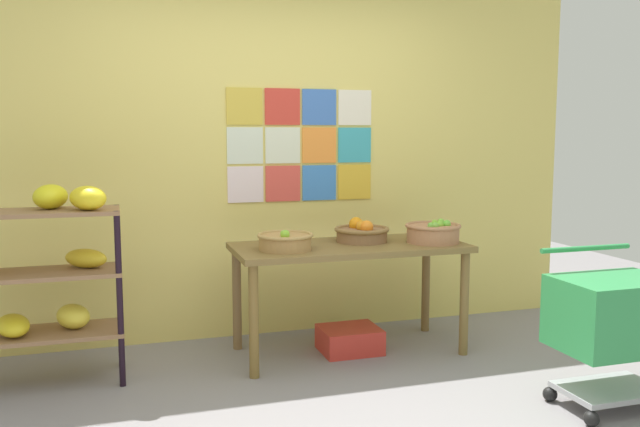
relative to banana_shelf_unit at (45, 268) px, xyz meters
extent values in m
plane|color=gray|center=(1.47, -1.08, -0.70)|extent=(9.35, 9.35, 0.00)
cube|color=#E4CE67|center=(1.47, 0.63, 0.67)|extent=(4.88, 0.06, 2.73)
cube|color=gold|center=(1.30, 0.59, 0.97)|extent=(0.26, 0.01, 0.26)
cube|color=red|center=(1.58, 0.59, 0.97)|extent=(0.26, 0.01, 0.26)
cube|color=#3D6DC0|center=(1.86, 0.59, 0.97)|extent=(0.26, 0.01, 0.26)
cube|color=#F1E7CE|center=(2.14, 0.59, 0.97)|extent=(0.26, 0.01, 0.26)
cube|color=silver|center=(1.30, 0.59, 0.69)|extent=(0.26, 0.01, 0.26)
cube|color=silver|center=(1.58, 0.59, 0.69)|extent=(0.26, 0.01, 0.26)
cube|color=orange|center=(1.86, 0.59, 0.69)|extent=(0.26, 0.01, 0.26)
cube|color=teal|center=(2.14, 0.59, 0.69)|extent=(0.26, 0.01, 0.26)
cube|color=silver|center=(1.30, 0.59, 0.42)|extent=(0.26, 0.01, 0.26)
cube|color=#DF493E|center=(1.58, 0.59, 0.42)|extent=(0.26, 0.01, 0.26)
cube|color=#3A7CCF|center=(1.86, 0.59, 0.42)|extent=(0.26, 0.01, 0.26)
cube|color=gold|center=(2.14, 0.59, 0.42)|extent=(0.26, 0.01, 0.26)
cylinder|color=black|center=(0.41, -0.17, -0.18)|extent=(0.04, 0.04, 1.04)
cylinder|color=black|center=(0.41, 0.17, -0.18)|extent=(0.04, 0.04, 1.04)
cube|color=#8F6846|center=(-0.04, 0.00, -0.39)|extent=(0.95, 0.38, 0.03)
ellipsoid|color=yellow|center=(0.14, 0.03, -0.31)|extent=(0.27, 0.28, 0.15)
ellipsoid|color=yellow|center=(-0.18, -0.03, -0.32)|extent=(0.26, 0.33, 0.12)
cube|color=#8F6846|center=(-0.04, 0.00, -0.03)|extent=(0.95, 0.38, 0.02)
ellipsoid|color=yellow|center=(0.23, 0.05, 0.04)|extent=(0.31, 0.28, 0.11)
cube|color=#8F6846|center=(-0.04, 0.00, 0.33)|extent=(0.95, 0.38, 0.02)
ellipsoid|color=yellow|center=(0.05, 0.06, 0.41)|extent=(0.25, 0.30, 0.14)
ellipsoid|color=yellow|center=(0.26, -0.08, 0.41)|extent=(0.29, 0.31, 0.14)
cube|color=brown|center=(1.89, 0.01, 0.02)|extent=(1.55, 0.69, 0.04)
cylinder|color=brown|center=(1.18, -0.27, -0.35)|extent=(0.06, 0.06, 0.70)
cylinder|color=brown|center=(2.60, -0.27, -0.35)|extent=(0.06, 0.06, 0.70)
cylinder|color=brown|center=(1.18, 0.30, -0.35)|extent=(0.06, 0.06, 0.70)
cylinder|color=brown|center=(2.60, 0.30, -0.35)|extent=(0.06, 0.06, 0.70)
cylinder|color=olive|center=(2.01, 0.10, 0.08)|extent=(0.35, 0.35, 0.08)
torus|color=olive|center=(2.01, 0.10, 0.13)|extent=(0.38, 0.38, 0.03)
sphere|color=orange|center=(2.04, 0.07, 0.15)|extent=(0.09, 0.09, 0.09)
sphere|color=orange|center=(2.01, 0.20, 0.15)|extent=(0.10, 0.10, 0.10)
sphere|color=orange|center=(2.01, 0.10, 0.15)|extent=(0.08, 0.08, 0.08)
cylinder|color=#AD834A|center=(1.43, -0.06, 0.09)|extent=(0.33, 0.33, 0.09)
torus|color=#AE8A4E|center=(1.43, -0.06, 0.14)|extent=(0.36, 0.36, 0.03)
sphere|color=#7ECD38|center=(1.42, -0.05, 0.14)|extent=(0.05, 0.05, 0.05)
sphere|color=#74C236|center=(1.43, -0.08, 0.15)|extent=(0.05, 0.05, 0.05)
sphere|color=#6FC135|center=(1.43, -0.08, 0.14)|extent=(0.05, 0.05, 0.05)
sphere|color=#80BA2C|center=(1.41, -0.15, 0.15)|extent=(0.06, 0.06, 0.06)
cylinder|color=#B37A54|center=(2.46, -0.07, 0.10)|extent=(0.35, 0.35, 0.11)
torus|color=#AC7751|center=(2.46, -0.07, 0.16)|extent=(0.38, 0.38, 0.02)
sphere|color=#80C83F|center=(2.56, -0.01, 0.17)|extent=(0.05, 0.05, 0.05)
sphere|color=#71CC3E|center=(2.56, -0.09, 0.17)|extent=(0.06, 0.06, 0.06)
sphere|color=#71C142|center=(2.43, -0.11, 0.16)|extent=(0.05, 0.05, 0.05)
sphere|color=#79BE43|center=(2.45, -0.12, 0.16)|extent=(0.05, 0.05, 0.05)
sphere|color=#79C034|center=(2.50, -0.09, 0.16)|extent=(0.06, 0.06, 0.06)
sphere|color=#83C635|center=(2.50, -0.02, 0.17)|extent=(0.04, 0.04, 0.04)
cube|color=red|center=(1.90, 0.01, -0.61)|extent=(0.40, 0.33, 0.17)
sphere|color=black|center=(2.67, -1.44, -0.66)|extent=(0.08, 0.08, 0.08)
sphere|color=black|center=(2.67, -1.11, -0.66)|extent=(0.08, 0.08, 0.08)
sphere|color=black|center=(3.18, -1.11, -0.66)|extent=(0.08, 0.08, 0.08)
cube|color=#A5A8AD|center=(2.93, -1.28, -0.60)|extent=(0.53, 0.35, 0.03)
cube|color=#2E924C|center=(2.93, -1.28, -0.18)|extent=(0.61, 0.43, 0.38)
cylinder|color=#2E924C|center=(2.93, -1.03, 0.13)|extent=(0.58, 0.03, 0.03)
camera|label=1|loc=(0.40, -4.08, 0.77)|focal=37.06mm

